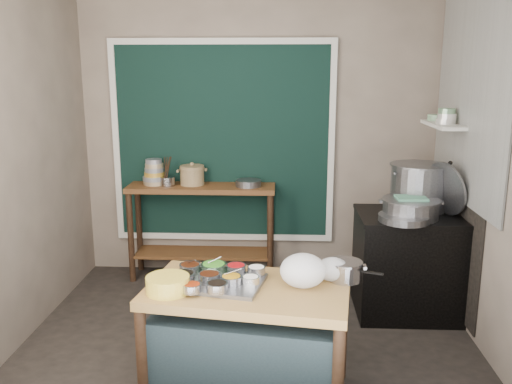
{
  "coord_description": "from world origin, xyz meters",
  "views": [
    {
      "loc": [
        0.24,
        -3.9,
        2.08
      ],
      "look_at": [
        0.04,
        0.25,
        1.13
      ],
      "focal_mm": 38.0,
      "sensor_mm": 36.0,
      "label": 1
    }
  ],
  "objects_px": {
    "stove_block": "(410,265)",
    "utensil_cup": "(168,181)",
    "prep_table": "(248,341)",
    "saucepan": "(345,271)",
    "back_counter": "(202,232)",
    "stock_pot": "(418,187)",
    "condiment_tray": "(217,282)",
    "ceramic_crock": "(192,176)",
    "yellow_basin": "(168,284)",
    "steamer": "(411,208)"
  },
  "relations": [
    {
      "from": "saucepan",
      "to": "ceramic_crock",
      "type": "height_order",
      "value": "ceramic_crock"
    },
    {
      "from": "back_counter",
      "to": "stock_pot",
      "type": "bearing_deg",
      "value": -15.94
    },
    {
      "from": "stove_block",
      "to": "saucepan",
      "type": "relative_size",
      "value": 3.92
    },
    {
      "from": "stove_block",
      "to": "ceramic_crock",
      "type": "distance_m",
      "value": 2.22
    },
    {
      "from": "condiment_tray",
      "to": "ceramic_crock",
      "type": "height_order",
      "value": "ceramic_crock"
    },
    {
      "from": "prep_table",
      "to": "steamer",
      "type": "height_order",
      "value": "steamer"
    },
    {
      "from": "stove_block",
      "to": "utensil_cup",
      "type": "xyz_separation_m",
      "value": [
        -2.23,
        0.7,
        0.57
      ]
    },
    {
      "from": "stove_block",
      "to": "yellow_basin",
      "type": "bearing_deg",
      "value": -141.87
    },
    {
      "from": "utensil_cup",
      "to": "stove_block",
      "type": "bearing_deg",
      "value": -17.45
    },
    {
      "from": "stove_block",
      "to": "stock_pot",
      "type": "height_order",
      "value": "stock_pot"
    },
    {
      "from": "saucepan",
      "to": "steamer",
      "type": "bearing_deg",
      "value": 78.8
    },
    {
      "from": "back_counter",
      "to": "steamer",
      "type": "height_order",
      "value": "steamer"
    },
    {
      "from": "prep_table",
      "to": "condiment_tray",
      "type": "bearing_deg",
      "value": -179.95
    },
    {
      "from": "prep_table",
      "to": "stock_pot",
      "type": "xyz_separation_m",
      "value": [
        1.38,
        1.46,
        0.7
      ]
    },
    {
      "from": "ceramic_crock",
      "to": "stove_block",
      "type": "bearing_deg",
      "value": -20.93
    },
    {
      "from": "utensil_cup",
      "to": "stock_pot",
      "type": "bearing_deg",
      "value": -13.06
    },
    {
      "from": "prep_table",
      "to": "back_counter",
      "type": "xyz_separation_m",
      "value": [
        -0.59,
        2.03,
        0.1
      ]
    },
    {
      "from": "back_counter",
      "to": "steamer",
      "type": "relative_size",
      "value": 3.0
    },
    {
      "from": "utensil_cup",
      "to": "back_counter",
      "type": "bearing_deg",
      "value": 5.19
    },
    {
      "from": "stove_block",
      "to": "condiment_tray",
      "type": "xyz_separation_m",
      "value": [
        -1.51,
        -1.27,
        0.34
      ]
    },
    {
      "from": "condiment_tray",
      "to": "saucepan",
      "type": "height_order",
      "value": "saucepan"
    },
    {
      "from": "back_counter",
      "to": "ceramic_crock",
      "type": "relative_size",
      "value": 5.71
    },
    {
      "from": "utensil_cup",
      "to": "prep_table",
      "type": "bearing_deg",
      "value": -65.44
    },
    {
      "from": "back_counter",
      "to": "prep_table",
      "type": "bearing_deg",
      "value": -73.89
    },
    {
      "from": "steamer",
      "to": "prep_table",
      "type": "bearing_deg",
      "value": -136.68
    },
    {
      "from": "stove_block",
      "to": "stock_pot",
      "type": "distance_m",
      "value": 0.68
    },
    {
      "from": "ceramic_crock",
      "to": "steamer",
      "type": "bearing_deg",
      "value": -24.13
    },
    {
      "from": "yellow_basin",
      "to": "utensil_cup",
      "type": "height_order",
      "value": "utensil_cup"
    },
    {
      "from": "condiment_tray",
      "to": "yellow_basin",
      "type": "xyz_separation_m",
      "value": [
        -0.28,
        -0.14,
        0.04
      ]
    },
    {
      "from": "prep_table",
      "to": "utensil_cup",
      "type": "bearing_deg",
      "value": 122.83
    },
    {
      "from": "condiment_tray",
      "to": "ceramic_crock",
      "type": "bearing_deg",
      "value": 103.44
    },
    {
      "from": "stove_block",
      "to": "saucepan",
      "type": "bearing_deg",
      "value": -121.16
    },
    {
      "from": "steamer",
      "to": "condiment_tray",
      "type": "bearing_deg",
      "value": -141.39
    },
    {
      "from": "prep_table",
      "to": "stock_pot",
      "type": "height_order",
      "value": "stock_pot"
    },
    {
      "from": "prep_table",
      "to": "saucepan",
      "type": "xyz_separation_m",
      "value": [
        0.61,
        0.14,
        0.44
      ]
    },
    {
      "from": "back_counter",
      "to": "utensil_cup",
      "type": "relative_size",
      "value": 9.78
    },
    {
      "from": "condiment_tray",
      "to": "prep_table",
      "type": "bearing_deg",
      "value": -8.22
    },
    {
      "from": "utensil_cup",
      "to": "yellow_basin",
      "type": "bearing_deg",
      "value": -78.35
    },
    {
      "from": "saucepan",
      "to": "utensil_cup",
      "type": "xyz_separation_m",
      "value": [
        -1.53,
        1.86,
        0.18
      ]
    },
    {
      "from": "stove_block",
      "to": "condiment_tray",
      "type": "relative_size",
      "value": 1.6
    },
    {
      "from": "stove_block",
      "to": "back_counter",
      "type": "bearing_deg",
      "value": 158.98
    },
    {
      "from": "prep_table",
      "to": "stock_pot",
      "type": "bearing_deg",
      "value": 54.91
    },
    {
      "from": "prep_table",
      "to": "utensil_cup",
      "type": "xyz_separation_m",
      "value": [
        -0.91,
        2.0,
        0.62
      ]
    },
    {
      "from": "saucepan",
      "to": "stove_block",
      "type": "bearing_deg",
      "value": 79.27
    },
    {
      "from": "stove_block",
      "to": "ceramic_crock",
      "type": "relative_size",
      "value": 3.54
    },
    {
      "from": "stove_block",
      "to": "steamer",
      "type": "height_order",
      "value": "steamer"
    },
    {
      "from": "yellow_basin",
      "to": "ceramic_crock",
      "type": "relative_size",
      "value": 1.04
    },
    {
      "from": "steamer",
      "to": "back_counter",
      "type": "bearing_deg",
      "value": 155.62
    },
    {
      "from": "back_counter",
      "to": "stove_block",
      "type": "bearing_deg",
      "value": -21.02
    },
    {
      "from": "utensil_cup",
      "to": "ceramic_crock",
      "type": "xyz_separation_m",
      "value": [
        0.23,
        0.06,
        0.04
      ]
    }
  ]
}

